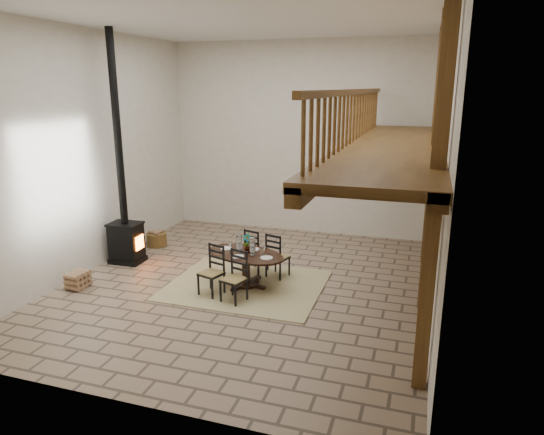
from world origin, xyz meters
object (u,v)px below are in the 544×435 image
(wood_stove, at_px, (124,214))
(dining_table, at_px, (246,266))
(log_stack, at_px, (78,280))
(log_basket, at_px, (157,239))

(wood_stove, bearing_deg, dining_table, -10.06)
(dining_table, xyz_separation_m, log_stack, (-3.11, -1.12, -0.24))
(wood_stove, relative_size, log_basket, 10.18)
(log_stack, bearing_deg, dining_table, 19.83)
(dining_table, distance_m, log_basket, 3.45)
(wood_stove, xyz_separation_m, log_basket, (0.02, 1.22, -0.94))
(dining_table, relative_size, log_stack, 4.48)
(dining_table, distance_m, wood_stove, 3.14)
(log_basket, bearing_deg, wood_stove, -90.87)
(dining_table, bearing_deg, log_stack, -143.64)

